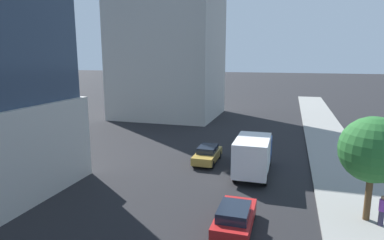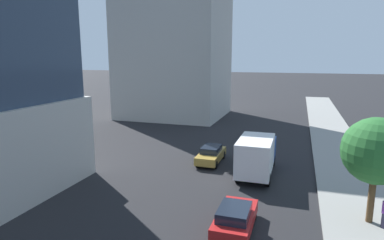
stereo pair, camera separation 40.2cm
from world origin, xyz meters
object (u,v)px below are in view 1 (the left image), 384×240
Objects in this scene: construction_building at (169,13)px; car_red at (235,217)px; box_truck at (253,153)px; pedestrian_purple_shirt at (382,210)px; street_tree at (373,150)px; car_gold at (207,154)px.

car_red is at bearing -64.05° from construction_building.
box_truck is (0.00, 8.87, 1.01)m from car_red.
box_truck is at bearing -56.12° from construction_building.
pedestrian_purple_shirt is (7.62, 2.52, 0.28)m from car_red.
street_tree is at bearing -52.13° from construction_building.
car_gold is at bearing 111.15° from car_red.
street_tree reaches higher than pedestrian_purple_shirt.
street_tree is at bearing -34.86° from car_gold.
pedestrian_purple_shirt is at bearing -39.78° from box_truck.
car_gold is at bearing 145.14° from street_tree.
car_red is at bearing -156.57° from street_tree.
car_gold is at bearing 144.86° from pedestrian_purple_shirt.
car_red is at bearing -161.68° from pedestrian_purple_shirt.
car_red reaches higher than car_gold.
car_red is at bearing -68.85° from car_gold.
car_gold is 14.45m from pedestrian_purple_shirt.
construction_building reaches higher than car_red.
construction_building is 38.70m from street_tree.
street_tree is 1.39× the size of car_red.
street_tree is 8.40m from car_red.
car_gold is 2.55× the size of pedestrian_purple_shirt.
street_tree is 3.30m from pedestrian_purple_shirt.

